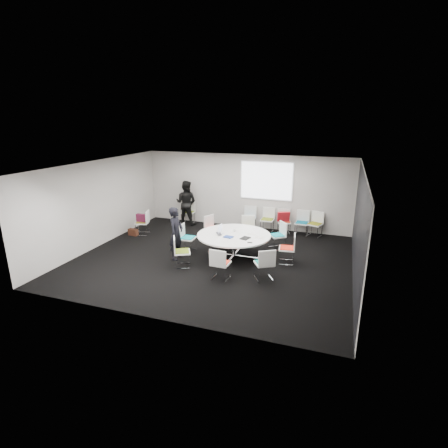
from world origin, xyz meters
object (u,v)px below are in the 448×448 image
(chair_ring_a, at_px, (287,254))
(chair_ring_h, at_px, (264,270))
(chair_person_back, at_px, (188,216))
(maroon_bag, at_px, (142,218))
(chair_back_c, at_px, (284,226))
(person_main, at_px, (176,233))
(chair_ring_b, at_px, (277,241))
(cup, at_px, (235,230))
(chair_ring_f, at_px, (182,257))
(chair_back_d, at_px, (302,227))
(chair_spare_left, at_px, (143,227))
(laptop, at_px, (220,234))
(brown_bag, at_px, (133,232))
(chair_ring_d, at_px, (213,233))
(person_back, at_px, (186,203))
(chair_ring_c, at_px, (248,234))
(chair_back_e, at_px, (315,229))
(chair_ring_g, at_px, (220,269))
(chair_ring_e, at_px, (188,243))
(chair_back_b, at_px, (267,224))
(conference_table, at_px, (234,240))
(chair_back_a, at_px, (249,223))

(chair_ring_a, height_order, chair_ring_h, same)
(chair_person_back, bearing_deg, maroon_bag, 62.22)
(chair_person_back, bearing_deg, chair_back_c, 179.56)
(chair_back_c, bearing_deg, person_main, 36.89)
(chair_ring_a, xyz_separation_m, chair_ring_b, (-0.49, 1.06, 0.00))
(cup, bearing_deg, chair_ring_f, -128.60)
(chair_back_d, bearing_deg, chair_spare_left, 21.18)
(laptop, distance_m, brown_bag, 3.83)
(chair_ring_d, relative_size, chair_person_back, 1.00)
(chair_spare_left, height_order, chair_person_back, same)
(person_back, height_order, cup, person_back)
(chair_ring_a, bearing_deg, brown_bag, 75.50)
(chair_ring_f, distance_m, person_back, 4.22)
(chair_spare_left, distance_m, person_back, 2.03)
(chair_ring_a, height_order, person_back, person_back)
(brown_bag, bearing_deg, maroon_bag, 41.84)
(chair_ring_c, relative_size, cup, 9.78)
(maroon_bag, relative_size, brown_bag, 1.11)
(chair_ring_h, xyz_separation_m, chair_back_c, (-0.17, 4.00, 0.00))
(chair_back_d, height_order, cup, chair_back_d)
(maroon_bag, bearing_deg, chair_back_d, 18.57)
(chair_ring_f, xyz_separation_m, person_main, (-0.41, 0.50, 0.52))
(chair_back_c, bearing_deg, chair_back_e, 166.69)
(chair_ring_g, relative_size, person_main, 0.55)
(chair_ring_b, distance_m, chair_back_d, 1.78)
(chair_ring_g, relative_size, chair_person_back, 1.00)
(chair_back_d, distance_m, laptop, 3.64)
(chair_ring_c, distance_m, chair_back_c, 1.64)
(chair_ring_e, relative_size, chair_spare_left, 1.00)
(chair_person_back, xyz_separation_m, laptop, (2.44, -2.96, 0.47))
(chair_back_b, xyz_separation_m, chair_back_e, (1.74, -0.00, 0.00))
(conference_table, bearing_deg, chair_back_e, 52.95)
(person_back, relative_size, maroon_bag, 4.40)
(chair_ring_b, height_order, cup, chair_ring_b)
(chair_ring_f, bearing_deg, chair_back_b, 130.05)
(chair_back_e, bearing_deg, laptop, 67.89)
(chair_ring_d, height_order, chair_back_a, same)
(chair_back_a, relative_size, chair_back_d, 1.00)
(person_back, bearing_deg, maroon_bag, 58.49)
(chair_ring_d, relative_size, chair_ring_h, 1.00)
(chair_back_a, relative_size, maroon_bag, 2.20)
(chair_back_d, relative_size, chair_back_e, 1.00)
(chair_spare_left, height_order, person_main, person_main)
(chair_ring_b, relative_size, chair_ring_d, 1.00)
(chair_ring_b, relative_size, person_main, 0.55)
(chair_ring_c, xyz_separation_m, chair_ring_d, (-1.15, -0.33, 0.00))
(chair_ring_h, relative_size, chair_person_back, 1.00)
(chair_back_a, relative_size, person_main, 0.55)
(chair_spare_left, bearing_deg, chair_ring_b, -105.22)
(chair_ring_g, relative_size, cup, 9.78)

